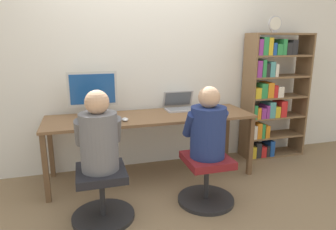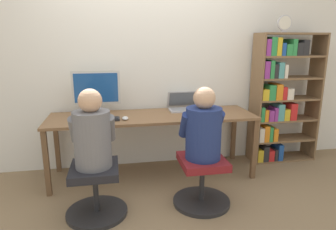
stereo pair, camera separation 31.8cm
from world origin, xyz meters
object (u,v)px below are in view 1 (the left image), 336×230
laptop (180,106)px  bookshelf (269,96)px  keyboard (99,121)px  office_chair_right (206,178)px  person_at_laptop (208,127)px  office_chair_left (102,193)px  desk_clock (275,24)px  person_at_monitor (99,136)px  desktop_monitor (93,92)px

laptop → bookshelf: (1.22, -0.03, 0.06)m
keyboard → office_chair_right: bearing=-31.8°
person_at_laptop → office_chair_left: bearing=-179.1°
desk_clock → person_at_monitor: bearing=-159.5°
laptop → office_chair_left: (-1.03, -0.93, -0.53)m
desktop_monitor → office_chair_left: (-0.00, -0.91, -0.74)m
bookshelf → desk_clock: 0.91m
desktop_monitor → office_chair_right: (0.98, -0.89, -0.74)m
laptop → keyboard: 1.04m
keyboard → bookshelf: (2.21, 0.29, 0.09)m
office_chair_right → person_at_laptop: size_ratio=0.82×
keyboard → office_chair_left: bearing=-93.5°
office_chair_left → person_at_monitor: person_at_monitor is taller
laptop → person_at_monitor: size_ratio=0.55×
keyboard → desk_clock: size_ratio=2.11×
office_chair_right → desktop_monitor: bearing=137.7°
office_chair_right → desk_clock: 2.08m
desktop_monitor → bookshelf: bearing=-0.3°
person_at_monitor → bookshelf: bearing=21.7°
person_at_monitor → desk_clock: desk_clock is taller
keyboard → person_at_monitor: person_at_monitor is taller
office_chair_left → bookshelf: size_ratio=0.34×
office_chair_left → office_chair_right: bearing=0.7°
person_at_laptop → person_at_monitor: bearing=-179.4°
person_at_laptop → office_chair_right: bearing=-90.0°
office_chair_left → person_at_laptop: 1.11m
desktop_monitor → person_at_laptop: desktop_monitor is taller
office_chair_left → desktop_monitor: bearing=89.7°
keyboard → person_at_laptop: bearing=-31.6°
person_at_monitor → keyboard: bearing=86.5°
desktop_monitor → bookshelf: (2.24, -0.01, -0.16)m
laptop → desk_clock: 1.51m
keyboard → office_chair_left: (-0.04, -0.60, -0.49)m
bookshelf → desk_clock: (-0.06, -0.07, 0.90)m
office_chair_right → bookshelf: 1.64m
office_chair_left → keyboard: bearing=86.5°
laptop → bookshelf: size_ratio=0.23×
office_chair_left → office_chair_right: size_ratio=1.00×
laptop → person_at_monitor: 1.38m
desktop_monitor → laptop: bearing=1.2°
office_chair_right → person_at_laptop: 0.51m
desktop_monitor → office_chair_left: desktop_monitor is taller
office_chair_right → laptop: bearing=87.6°
keyboard → office_chair_left: keyboard is taller
office_chair_left → office_chair_right: 0.99m
office_chair_left → desk_clock: 2.77m
desk_clock → laptop: bearing=174.9°
office_chair_right → person_at_monitor: size_ratio=0.80×
laptop → person_at_monitor: bearing=-138.0°
person_at_monitor → desk_clock: bearing=20.5°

